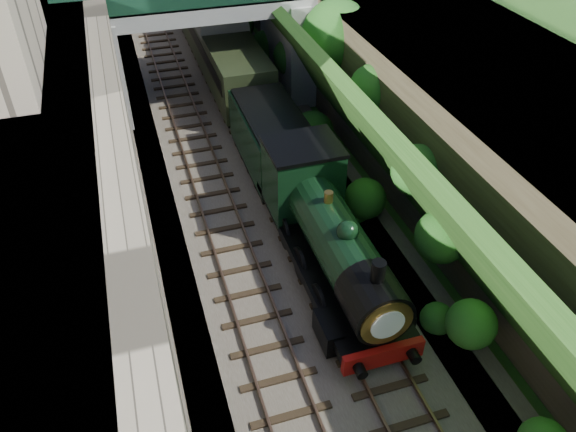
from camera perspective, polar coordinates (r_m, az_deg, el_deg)
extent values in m
cube|color=#473F38|center=(31.19, -6.32, 9.16)|extent=(10.00, 90.00, 0.20)
cube|color=#756B56|center=(29.31, -17.61, 13.06)|extent=(1.00, 90.00, 7.00)
cube|color=#262628|center=(29.59, -24.41, 11.65)|extent=(6.00, 90.00, 7.00)
cube|color=#262628|center=(32.79, 10.38, 16.12)|extent=(8.00, 90.00, 6.25)
cube|color=#1E4714|center=(31.24, 2.62, 14.72)|extent=(4.02, 90.00, 6.36)
sphere|color=#194C14|center=(18.89, 18.10, -10.40)|extent=(1.63, 1.63, 1.63)
sphere|color=#194C14|center=(20.32, 15.37, -2.02)|extent=(1.94, 1.94, 1.94)
sphere|color=#194C14|center=(22.06, 13.03, 4.50)|extent=(2.07, 2.07, 2.07)
sphere|color=#194C14|center=(23.82, 7.83, 1.74)|extent=(1.79, 1.79, 1.79)
sphere|color=#194C14|center=(25.96, 8.74, 12.57)|extent=(2.34, 2.34, 2.34)
sphere|color=#194C14|center=(28.74, 2.50, 8.45)|extent=(2.22, 2.22, 2.22)
sphere|color=#194C14|center=(30.68, 3.76, 16.12)|extent=(2.31, 2.31, 2.31)
sphere|color=#194C14|center=(33.58, 0.51, 15.90)|extent=(2.31, 2.31, 2.31)
sphere|color=#194C14|center=(37.08, -2.17, 16.62)|extent=(2.31, 2.31, 2.31)
sphere|color=#194C14|center=(38.33, -1.49, 19.85)|extent=(1.38, 1.38, 1.38)
sphere|color=#194C14|center=(42.45, -4.77, 18.71)|extent=(1.85, 1.85, 1.85)
cube|color=black|center=(30.88, -10.00, 8.76)|extent=(2.50, 90.00, 0.07)
cube|color=brown|center=(30.77, -11.34, 8.68)|extent=(0.08, 90.00, 0.14)
cube|color=brown|center=(30.91, -8.69, 9.14)|extent=(0.08, 90.00, 0.14)
cube|color=black|center=(31.34, -4.17, 9.72)|extent=(2.50, 90.00, 0.07)
cube|color=brown|center=(31.16, -5.47, 9.67)|extent=(0.08, 90.00, 0.14)
cube|color=brown|center=(31.44, -2.89, 10.08)|extent=(0.08, 90.00, 0.14)
cube|color=gray|center=(33.25, -17.81, 14.75)|extent=(1.40, 6.40, 5.70)
cube|color=gray|center=(34.75, 0.64, 17.49)|extent=(2.40, 6.40, 5.70)
cylinder|color=black|center=(30.81, 4.71, 13.26)|extent=(0.30, 0.30, 4.40)
sphere|color=#194C14|center=(29.82, 4.97, 17.80)|extent=(3.60, 3.60, 3.60)
sphere|color=#194C14|center=(30.90, 5.25, 17.33)|extent=(2.40, 2.40, 2.40)
cube|color=black|center=(20.92, 4.75, -6.25)|extent=(2.40, 8.40, 0.60)
cube|color=black|center=(21.22, 3.85, -3.39)|extent=(2.70, 10.00, 0.35)
cube|color=maroon|center=(18.14, 9.64, -13.83)|extent=(2.70, 0.25, 0.70)
cylinder|color=black|center=(19.81, 4.81, -2.03)|extent=(1.90, 5.60, 1.90)
cylinder|color=black|center=(17.65, 8.73, -8.62)|extent=(1.96, 1.80, 1.96)
cylinder|color=white|center=(17.08, 10.11, -10.87)|extent=(1.10, 0.05, 1.10)
cylinder|color=black|center=(16.81, 9.12, -5.81)|extent=(0.44, 0.44, 0.90)
sphere|color=black|center=(18.47, 6.09, -1.56)|extent=(0.76, 0.76, 0.76)
cylinder|color=#A57F33|center=(19.71, 4.13, 1.84)|extent=(0.32, 0.32, 0.50)
cube|color=black|center=(22.40, 1.49, 3.93)|extent=(2.75, 2.40, 2.80)
cube|color=black|center=(21.62, 1.55, 7.11)|extent=(2.85, 2.50, 0.15)
cube|color=black|center=(18.69, 4.10, -11.62)|extent=(0.60, 1.40, 0.90)
cube|color=black|center=(19.49, 11.09, -9.75)|extent=(0.60, 1.40, 0.90)
cube|color=black|center=(27.03, -1.57, 5.33)|extent=(2.30, 6.00, 0.50)
cube|color=black|center=(26.90, -1.58, 5.77)|extent=(2.60, 6.00, 0.50)
cube|color=black|center=(26.28, -1.63, 7.99)|extent=(2.70, 6.00, 2.40)
cube|color=black|center=(25.67, -1.68, 10.40)|extent=(2.50, 5.60, 0.20)
cube|color=black|center=(37.99, -7.08, 15.08)|extent=(2.30, 17.00, 0.40)
cube|color=black|center=(37.89, -7.11, 15.43)|extent=(2.50, 17.00, 0.50)
cube|color=black|center=(37.35, -7.29, 17.55)|extent=(2.80, 18.00, 2.70)
cube|color=slate|center=(36.85, -7.48, 19.73)|extent=(2.90, 18.00, 0.50)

